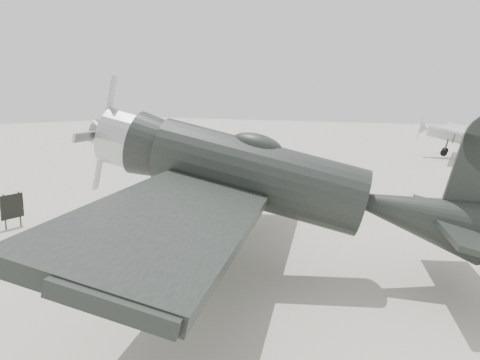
% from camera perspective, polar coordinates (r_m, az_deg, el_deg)
% --- Properties ---
extents(ground, '(160.00, 160.00, 0.00)m').
position_cam_1_polar(ground, '(15.31, 1.94, -6.64)').
color(ground, '#ABA997').
rests_on(ground, ground).
extents(lowwing_monoplane, '(10.42, 13.54, 4.47)m').
position_cam_1_polar(lowwing_monoplane, '(11.28, 4.63, -0.20)').
color(lowwing_monoplane, black).
rests_on(lowwing_monoplane, ground).
extents(highwing_monoplane, '(7.07, 9.93, 2.80)m').
position_cam_1_polar(highwing_monoplane, '(39.20, 25.65, 4.95)').
color(highwing_monoplane, '#AAACB0').
rests_on(highwing_monoplane, ground).
extents(sign_board, '(0.12, 0.84, 1.21)m').
position_cam_1_polar(sign_board, '(17.72, -26.04, -2.98)').
color(sign_board, '#333333').
rests_on(sign_board, ground).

